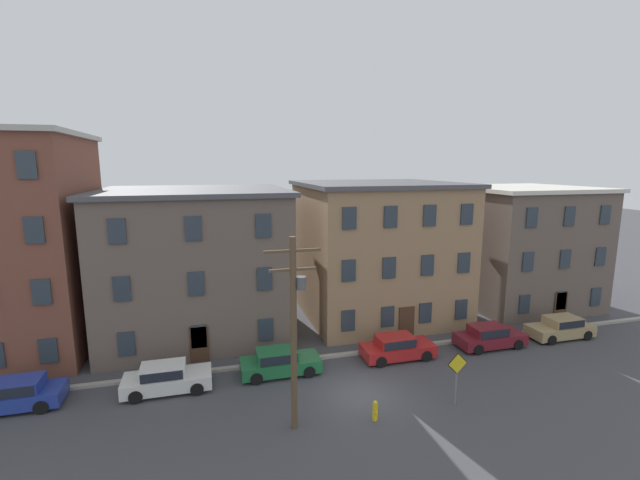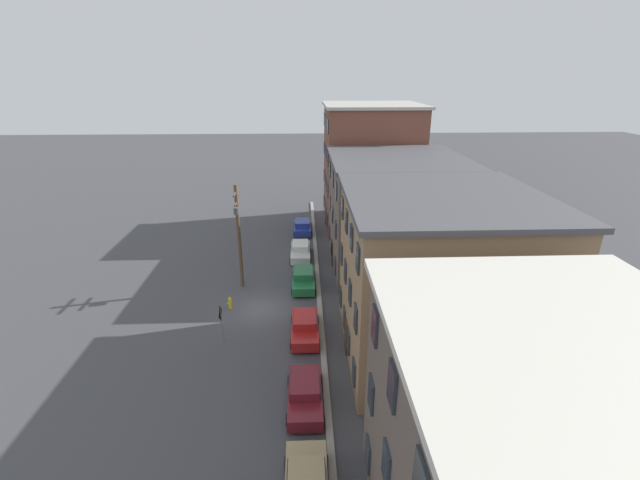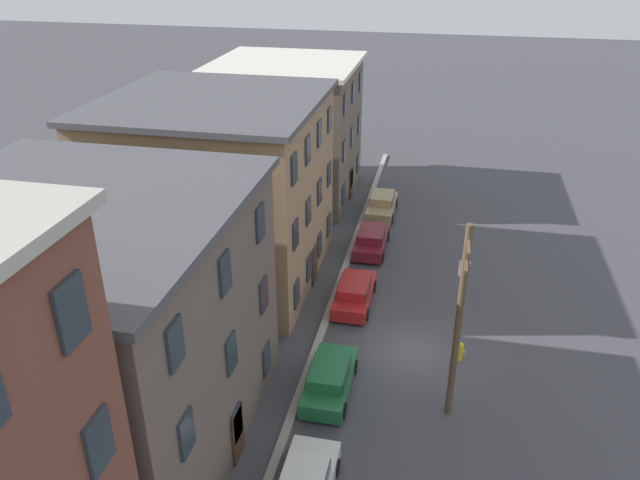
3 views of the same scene
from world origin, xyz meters
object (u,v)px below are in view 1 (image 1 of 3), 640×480
at_px(utility_pole, 294,324).
at_px(fire_hydrant, 375,410).
at_px(car_maroon, 489,336).
at_px(caution_sign, 457,370).
at_px(car_white, 166,377).
at_px(car_tan, 561,327).
at_px(car_green, 279,361).
at_px(car_red, 397,346).
at_px(car_blue, 14,394).

relative_size(utility_pole, fire_hydrant, 9.00).
relative_size(car_maroon, caution_sign, 1.64).
xyz_separation_m(car_white, car_maroon, (19.56, 0.31, 0.00)).
bearing_deg(car_maroon, car_tan, 0.25).
height_order(car_white, caution_sign, caution_sign).
distance_m(caution_sign, fire_hydrant, 4.47).
distance_m(car_green, car_red, 7.19).
relative_size(caution_sign, utility_pole, 0.31).
distance_m(car_white, car_red, 13.13).
bearing_deg(car_white, utility_pole, -39.72).
distance_m(car_maroon, car_tan, 5.64).
height_order(car_tan, caution_sign, caution_sign).
bearing_deg(car_blue, car_green, 0.23).
bearing_deg(car_green, car_blue, -179.77).
distance_m(car_blue, caution_sign, 21.29).
height_order(car_maroon, utility_pole, utility_pole).
distance_m(car_tan, fire_hydrant, 16.74).
relative_size(car_blue, car_maroon, 1.00).
bearing_deg(car_green, caution_sign, -34.68).
xyz_separation_m(car_blue, caution_sign, (20.59, -5.30, 1.06)).
bearing_deg(car_white, caution_sign, -20.40).
relative_size(car_green, utility_pole, 0.51).
distance_m(car_tan, utility_pole, 20.49).
bearing_deg(car_tan, car_green, -179.81).
distance_m(car_white, fire_hydrant, 10.79).
height_order(caution_sign, fire_hydrant, caution_sign).
xyz_separation_m(car_blue, car_green, (12.85, 0.05, 0.00)).
bearing_deg(car_white, car_green, 2.57).
bearing_deg(caution_sign, car_blue, 165.55).
distance_m(car_blue, car_tan, 32.10).
distance_m(car_white, car_tan, 25.20).
height_order(caution_sign, utility_pole, utility_pole).
bearing_deg(car_white, car_tan, 0.75).
bearing_deg(fire_hydrant, car_tan, 19.48).
bearing_deg(car_white, car_maroon, 0.90).
bearing_deg(car_blue, car_white, -1.78).
relative_size(car_maroon, fire_hydrant, 4.58).
bearing_deg(utility_pole, car_white, 140.28).
bearing_deg(utility_pole, car_blue, 158.40).
relative_size(car_white, car_red, 1.00).
distance_m(car_blue, car_red, 20.03).
distance_m(car_green, caution_sign, 9.47).
distance_m(car_white, car_green, 5.95).
height_order(car_green, fire_hydrant, car_green).
bearing_deg(fire_hydrant, utility_pole, 173.12).
height_order(car_red, car_maroon, same).
bearing_deg(car_maroon, fire_hydrant, -151.29).
xyz_separation_m(car_green, utility_pole, (-0.15, -5.08, 4.12)).
relative_size(car_blue, car_green, 1.00).
height_order(car_maroon, car_tan, same).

